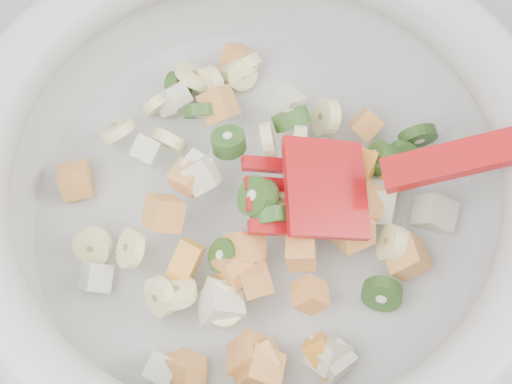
{
  "coord_description": "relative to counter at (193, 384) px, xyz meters",
  "views": [
    {
      "loc": [
        0.07,
        1.23,
        1.41
      ],
      "look_at": [
        0.08,
        1.46,
        0.95
      ],
      "focal_mm": 55.0,
      "sensor_mm": 36.0,
      "label": 1
    }
  ],
  "objects": [
    {
      "name": "counter",
      "position": [
        0.0,
        0.0,
        0.0
      ],
      "size": [
        2.0,
        0.6,
        0.9
      ],
      "primitive_type": "cube",
      "color": "#939297",
      "rests_on": "ground"
    },
    {
      "name": "mixing_bowl",
      "position": [
        0.08,
        0.01,
        0.51
      ],
      "size": [
        0.48,
        0.39,
        0.15
      ],
      "color": "silver",
      "rests_on": "counter"
    }
  ]
}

